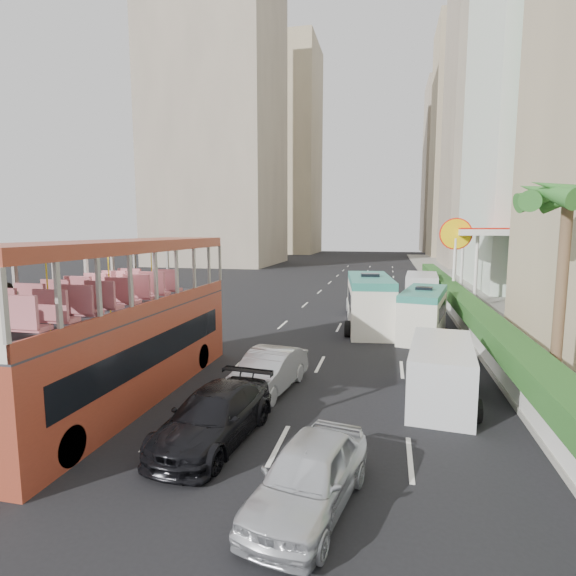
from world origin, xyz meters
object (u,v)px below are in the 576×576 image
(van_asset, at_px, (365,317))
(car_silver_lane_b, at_px, (309,508))
(panel_van_near, at_px, (441,372))
(car_silver_lane_a, at_px, (268,391))
(minibus_near, at_px, (369,303))
(double_decker_bus, at_px, (121,321))
(palm_tree, at_px, (561,291))
(panel_van_far, at_px, (421,289))
(minibus_far, at_px, (423,313))
(car_black, at_px, (214,441))
(shell_station, at_px, (497,266))

(van_asset, bearing_deg, car_silver_lane_b, -96.82)
(van_asset, height_order, panel_van_near, panel_van_near)
(car_silver_lane_a, height_order, minibus_near, minibus_near)
(double_decker_bus, height_order, panel_van_near, double_decker_bus)
(car_silver_lane_b, xyz_separation_m, palm_tree, (7.01, 8.36, 3.38))
(double_decker_bus, distance_m, minibus_near, 14.18)
(panel_van_far, bearing_deg, van_asset, -118.37)
(minibus_near, bearing_deg, panel_van_near, -81.89)
(car_silver_lane_b, relative_size, minibus_far, 0.73)
(car_black, distance_m, panel_van_near, 7.34)
(minibus_near, bearing_deg, shell_station, 44.42)
(minibus_near, bearing_deg, car_black, -109.67)
(car_silver_lane_b, bearing_deg, shell_station, 82.67)
(shell_station, bearing_deg, car_silver_lane_b, -108.62)
(double_decker_bus, bearing_deg, minibus_far, 47.45)
(car_silver_lane_b, relative_size, van_asset, 0.80)
(panel_van_far, distance_m, shell_station, 5.86)
(panel_van_far, bearing_deg, minibus_far, -89.68)
(car_silver_lane_b, relative_size, shell_station, 0.49)
(palm_tree, bearing_deg, panel_van_far, 100.40)
(car_silver_lane_a, height_order, palm_tree, palm_tree)
(car_black, relative_size, palm_tree, 0.71)
(panel_van_near, distance_m, shell_station, 21.90)
(car_silver_lane_a, height_order, panel_van_far, panel_van_far)
(double_decker_bus, distance_m, minibus_far, 14.80)
(minibus_near, xyz_separation_m, palm_tree, (6.57, -8.14, 1.94))
(minibus_near, relative_size, panel_van_near, 1.41)
(minibus_near, relative_size, shell_station, 0.81)
(minibus_far, bearing_deg, shell_station, 74.61)
(car_black, bearing_deg, shell_station, 70.71)
(minibus_near, bearing_deg, double_decker_bus, -127.42)
(car_silver_lane_b, relative_size, palm_tree, 0.62)
(car_silver_lane_b, relative_size, car_black, 0.87)
(double_decker_bus, relative_size, minibus_near, 1.70)
(van_asset, height_order, panel_van_far, panel_van_far)
(double_decker_bus, distance_m, panel_van_far, 24.00)
(car_silver_lane_a, bearing_deg, minibus_near, 83.27)
(car_black, height_order, shell_station, shell_station)
(car_silver_lane_b, height_order, car_black, car_silver_lane_b)
(panel_van_far, bearing_deg, double_decker_bus, -112.57)
(shell_station, bearing_deg, car_black, -115.65)
(minibus_near, bearing_deg, car_silver_lane_a, -112.04)
(panel_van_far, bearing_deg, car_black, -102.08)
(car_silver_lane_a, distance_m, minibus_near, 10.98)
(car_black, height_order, minibus_far, minibus_far)
(minibus_far, distance_m, shell_station, 13.64)
(panel_van_near, relative_size, shell_station, 0.57)
(minibus_far, height_order, shell_station, shell_station)
(minibus_near, distance_m, panel_van_near, 10.46)
(car_black, bearing_deg, minibus_far, 71.43)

